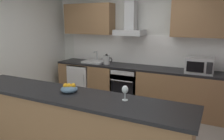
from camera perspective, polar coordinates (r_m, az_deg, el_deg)
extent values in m
cube|color=gray|center=(3.77, -2.40, -17.23)|extent=(5.38, 4.75, 0.02)
cube|color=silver|center=(5.09, 8.03, 6.09)|extent=(5.38, 0.12, 2.60)
cube|color=silver|center=(4.82, -26.80, 4.50)|extent=(0.12, 4.75, 2.60)
cube|color=white|center=(5.03, 7.74, 5.22)|extent=(3.72, 0.02, 0.66)
cube|color=olive|center=(4.91, 6.31, -4.48)|extent=(3.85, 0.60, 0.86)
cube|color=black|center=(4.80, 6.44, 0.66)|extent=(3.85, 0.60, 0.04)
cube|color=olive|center=(3.07, -11.27, -14.90)|extent=(3.11, 0.52, 0.93)
cube|color=black|center=(2.88, -11.68, -6.31)|extent=(3.21, 0.64, 0.04)
cube|color=olive|center=(5.40, -5.96, 13.01)|extent=(1.23, 0.32, 0.70)
cube|color=olive|center=(4.58, 23.08, 12.17)|extent=(1.23, 0.32, 0.70)
cube|color=slate|center=(4.96, 3.95, -3.91)|extent=(0.60, 0.56, 0.80)
cube|color=black|center=(4.72, 2.58, -5.57)|extent=(0.50, 0.02, 0.48)
cube|color=#B7BABC|center=(4.61, 2.62, -0.79)|extent=(0.54, 0.02, 0.09)
cylinder|color=#B7BABC|center=(4.62, 2.44, -2.86)|extent=(0.49, 0.02, 0.02)
cube|color=white|center=(5.50, -7.43, -2.70)|extent=(0.58, 0.56, 0.85)
cube|color=silver|center=(5.27, -9.18, -3.43)|extent=(0.55, 0.02, 0.80)
cylinder|color=#B7BABC|center=(5.12, -7.31, -3.35)|extent=(0.02, 0.02, 0.38)
cube|color=#B7BABC|center=(4.46, 21.76, 1.14)|extent=(0.50, 0.36, 0.30)
cube|color=black|center=(4.28, 20.74, 0.76)|extent=(0.30, 0.02, 0.19)
cube|color=black|center=(4.26, 23.94, 0.45)|extent=(0.10, 0.01, 0.21)
cube|color=silver|center=(5.22, -4.61, 2.14)|extent=(0.50, 0.40, 0.04)
cylinder|color=#B7BABC|center=(5.31, -3.93, 3.51)|extent=(0.03, 0.03, 0.26)
cylinder|color=#B7BABC|center=(5.22, -4.39, 4.69)|extent=(0.03, 0.16, 0.03)
cylinder|color=#B7BABC|center=(5.00, -1.42, 2.63)|extent=(0.15, 0.15, 0.20)
sphere|color=black|center=(4.98, -1.42, 3.89)|extent=(0.06, 0.06, 0.06)
cone|color=#B7BABC|center=(5.04, -2.43, 3.16)|extent=(0.09, 0.04, 0.07)
torus|color=black|center=(4.96, -0.50, 2.66)|extent=(0.11, 0.02, 0.11)
cube|color=#B7BABC|center=(4.85, 4.62, 9.65)|extent=(0.62, 0.45, 0.12)
cube|color=#B7BABC|center=(4.89, 4.92, 13.89)|extent=(0.22, 0.22, 0.60)
cylinder|color=silver|center=(2.58, 3.38, -7.76)|extent=(0.07, 0.07, 0.01)
cylinder|color=silver|center=(2.56, 3.39, -6.75)|extent=(0.01, 0.01, 0.09)
ellipsoid|color=silver|center=(2.54, 3.41, -5.07)|extent=(0.08, 0.08, 0.10)
ellipsoid|color=slate|center=(2.91, -11.06, -4.92)|extent=(0.22, 0.22, 0.09)
sphere|color=orange|center=(2.91, -11.96, -4.03)|extent=(0.07, 0.07, 0.07)
sphere|color=orange|center=(2.89, -10.03, -4.02)|extent=(0.07, 0.07, 0.07)
sphere|color=orange|center=(2.90, -11.10, -4.03)|extent=(0.07, 0.07, 0.07)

